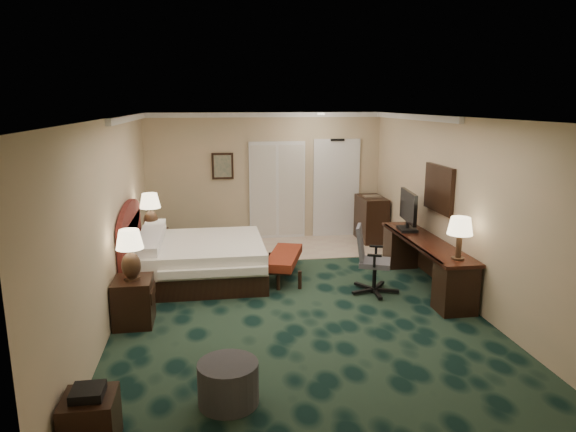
{
  "coord_description": "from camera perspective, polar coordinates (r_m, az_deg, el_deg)",
  "views": [
    {
      "loc": [
        -1.17,
        -7.06,
        2.91
      ],
      "look_at": [
        0.01,
        0.6,
        1.18
      ],
      "focal_mm": 32.0,
      "sensor_mm": 36.0,
      "label": 1
    }
  ],
  "objects": [
    {
      "name": "wall_mirror",
      "position": [
        8.59,
        16.43,
        2.93
      ],
      "size": [
        0.05,
        0.95,
        0.75
      ],
      "primitive_type": "cube",
      "color": "white",
      "rests_on": "wall_right"
    },
    {
      "name": "bed_bench",
      "position": [
        8.67,
        -0.43,
        -5.55
      ],
      "size": [
        0.82,
        1.36,
        0.43
      ],
      "primitive_type": "cube",
      "rotation": [
        0.0,
        0.0,
        -0.31
      ],
      "color": "maroon",
      "rests_on": "ground"
    },
    {
      "name": "headboard",
      "position": [
        8.45,
        -17.08,
        -3.17
      ],
      "size": [
        0.12,
        2.0,
        1.4
      ],
      "primitive_type": null,
      "color": "#451C14",
      "rests_on": "ground"
    },
    {
      "name": "closet_doors",
      "position": [
        11.02,
        -1.21,
        2.84
      ],
      "size": [
        1.2,
        0.06,
        2.1
      ],
      "primitive_type": "cube",
      "color": "#BDB3A3",
      "rests_on": "ground"
    },
    {
      "name": "desk_lamp",
      "position": [
        7.5,
        18.5,
        -2.35
      ],
      "size": [
        0.4,
        0.4,
        0.62
      ],
      "primitive_type": null,
      "rotation": [
        0.0,
        0.0,
        0.16
      ],
      "color": "black",
      "rests_on": "desk"
    },
    {
      "name": "lamp_far",
      "position": [
        9.39,
        -15.03,
        0.37
      ],
      "size": [
        0.4,
        0.4,
        0.69
      ],
      "primitive_type": null,
      "rotation": [
        0.0,
        0.0,
        -0.1
      ],
      "color": "black",
      "rests_on": "nightstand_far"
    },
    {
      "name": "wall_art",
      "position": [
        10.85,
        -7.28,
        5.52
      ],
      "size": [
        0.45,
        0.06,
        0.55
      ],
      "primitive_type": "cube",
      "color": "#486056",
      "rests_on": "wall_back"
    },
    {
      "name": "nightstand_near",
      "position": [
        7.22,
        -16.77,
        -9.09
      ],
      "size": [
        0.5,
        0.57,
        0.63
      ],
      "primitive_type": "cube",
      "color": "black",
      "rests_on": "ground"
    },
    {
      "name": "wall_front",
      "position": [
        3.84,
        10.0,
        -11.6
      ],
      "size": [
        5.0,
        0.0,
        2.7
      ],
      "primitive_type": "cube",
      "color": "tan",
      "rests_on": "ground"
    },
    {
      "name": "wall_right",
      "position": [
        8.11,
        18.37,
        0.82
      ],
      "size": [
        0.0,
        7.5,
        2.7
      ],
      "primitive_type": "cube",
      "color": "tan",
      "rests_on": "ground"
    },
    {
      "name": "desk_chair",
      "position": [
        8.05,
        9.65,
        -4.82
      ],
      "size": [
        0.78,
        0.76,
        1.06
      ],
      "primitive_type": null,
      "rotation": [
        0.0,
        0.0,
        -0.37
      ],
      "color": "#44434A",
      "rests_on": "ground"
    },
    {
      "name": "tile_patch",
      "position": [
        10.58,
        2.9,
        -3.39
      ],
      "size": [
        3.2,
        1.7,
        0.01
      ],
      "primitive_type": "cube",
      "color": "beige",
      "rests_on": "ground"
    },
    {
      "name": "ottoman",
      "position": [
        5.32,
        -6.65,
        -17.95
      ],
      "size": [
        0.7,
        0.7,
        0.43
      ],
      "primitive_type": "cylinder",
      "rotation": [
        0.0,
        0.0,
        -0.19
      ],
      "color": "#302F35",
      "rests_on": "ground"
    },
    {
      "name": "floor",
      "position": [
        7.73,
        0.63,
        -9.57
      ],
      "size": [
        5.0,
        7.5,
        0.0
      ],
      "primitive_type": "cube",
      "color": "black",
      "rests_on": "ground"
    },
    {
      "name": "bed",
      "position": [
        8.7,
        -9.66,
        -4.9
      ],
      "size": [
        2.07,
        1.92,
        0.66
      ],
      "primitive_type": "cube",
      "color": "white",
      "rests_on": "ground"
    },
    {
      "name": "wall_back",
      "position": [
        10.99,
        -2.54,
        4.38
      ],
      "size": [
        5.0,
        0.0,
        2.7
      ],
      "primitive_type": "cube",
      "color": "tan",
      "rests_on": "ground"
    },
    {
      "name": "ceiling",
      "position": [
        7.16,
        0.69,
        10.87
      ],
      "size": [
        5.0,
        7.5,
        0.0
      ],
      "primitive_type": "cube",
      "color": "white",
      "rests_on": "wall_back"
    },
    {
      "name": "crown_molding",
      "position": [
        7.16,
        0.69,
        10.47
      ],
      "size": [
        5.0,
        7.5,
        0.1
      ],
      "primitive_type": null,
      "color": "white",
      "rests_on": "wall_back"
    },
    {
      "name": "wall_left",
      "position": [
        7.35,
        -18.94,
        -0.39
      ],
      "size": [
        0.0,
        7.5,
        2.7
      ],
      "primitive_type": "cube",
      "color": "tan",
      "rests_on": "ground"
    },
    {
      "name": "lamp_near",
      "position": [
        7.02,
        -17.11,
        -4.13
      ],
      "size": [
        0.42,
        0.42,
        0.67
      ],
      "primitive_type": null,
      "rotation": [
        0.0,
        0.0,
        -0.18
      ],
      "color": "black",
      "rests_on": "nightstand_near"
    },
    {
      "name": "tv",
      "position": [
        8.95,
        13.21,
        0.54
      ],
      "size": [
        0.17,
        0.88,
        0.68
      ],
      "primitive_type": "cube",
      "rotation": [
        0.0,
        0.0,
        -0.12
      ],
      "color": "black",
      "rests_on": "desk"
    },
    {
      "name": "nightstand_far",
      "position": [
        9.55,
        -14.72,
        -3.56
      ],
      "size": [
        0.52,
        0.6,
        0.65
      ],
      "primitive_type": "cube",
      "color": "black",
      "rests_on": "ground"
    },
    {
      "name": "entry_door",
      "position": [
        11.27,
        5.36,
        3.0
      ],
      "size": [
        1.02,
        0.06,
        2.18
      ],
      "primitive_type": "cube",
      "color": "white",
      "rests_on": "ground"
    },
    {
      "name": "side_table",
      "position": [
        5.02,
        -21.09,
        -20.55
      ],
      "size": [
        0.44,
        0.44,
        0.48
      ],
      "primitive_type": "cube",
      "color": "black",
      "rests_on": "ground"
    },
    {
      "name": "desk",
      "position": [
        8.55,
        14.95,
        -5.1
      ],
      "size": [
        0.57,
        2.63,
        0.76
      ],
      "primitive_type": "cube",
      "color": "black",
      "rests_on": "ground"
    },
    {
      "name": "minibar",
      "position": [
        11.07,
        9.22,
        -0.32
      ],
      "size": [
        0.5,
        0.9,
        0.95
      ],
      "primitive_type": "cube",
      "color": "black",
      "rests_on": "ground"
    }
  ]
}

